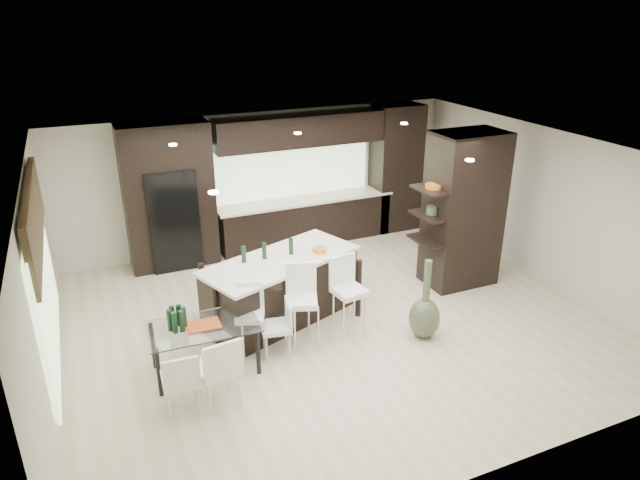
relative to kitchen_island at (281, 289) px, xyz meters
name	(u,v)px	position (x,y,z in m)	size (l,w,h in m)	color
ground	(335,321)	(0.73, -0.43, -0.52)	(8.00, 8.00, 0.00)	beige
back_wall	(262,180)	(0.73, 3.07, 0.83)	(8.00, 0.02, 2.70)	beige
left_wall	(41,293)	(-3.27, -0.43, 0.83)	(0.02, 7.00, 2.70)	beige
right_wall	(543,206)	(4.73, -0.43, 0.83)	(0.02, 7.00, 2.70)	beige
ceiling	(337,153)	(0.73, -0.43, 2.18)	(8.00, 7.00, 0.02)	white
window_left	(45,285)	(-3.23, -0.23, 0.83)	(0.04, 3.20, 1.90)	#B2D199
window_back	(291,167)	(1.33, 3.03, 1.03)	(3.40, 0.04, 1.20)	#B2D199
stone_accent	(34,218)	(-3.20, -0.23, 1.73)	(0.08, 3.00, 0.80)	brown
ceiling_spots	(330,150)	(0.73, -0.18, 2.16)	(4.00, 3.00, 0.02)	white
back_cabinetry	(291,181)	(1.23, 2.74, 0.83)	(6.80, 0.68, 2.70)	black
refrigerator	(172,218)	(-1.17, 2.69, 0.43)	(0.90, 0.68, 1.90)	black
partition_column	(463,210)	(3.33, -0.03, 0.83)	(1.20, 0.80, 2.70)	black
kitchen_island	(281,289)	(0.00, 0.00, 0.00)	(2.47, 1.06, 1.03)	black
stool_left	(250,329)	(-0.76, -0.83, -0.08)	(0.39, 0.39, 0.88)	white
stool_mid	(302,315)	(0.00, -0.85, -0.02)	(0.44, 0.44, 1.00)	white
stool_right	(349,305)	(0.76, -0.85, -0.02)	(0.44, 0.44, 0.99)	white
bench	(315,277)	(0.84, 0.61, -0.25)	(1.40, 0.54, 0.54)	black
floor_vase	(426,300)	(1.74, -1.37, 0.11)	(0.46, 0.46, 1.26)	#3F4C36
dining_table	(205,348)	(-1.43, -0.91, -0.17)	(1.45, 0.81, 0.70)	white
chair_near	(218,372)	(-1.43, -1.64, -0.06)	(0.49, 0.49, 0.91)	white
chair_far	(181,383)	(-1.88, -1.62, -0.11)	(0.44, 0.44, 0.80)	white
chair_end	(276,331)	(-0.42, -0.91, -0.14)	(0.41, 0.41, 0.75)	white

